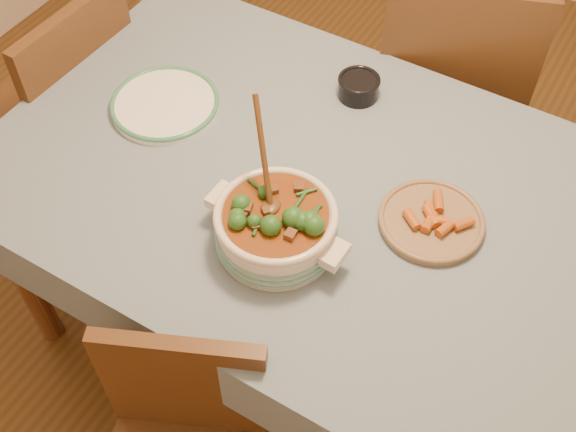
% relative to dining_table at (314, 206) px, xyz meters
% --- Properties ---
extents(floor, '(4.50, 4.50, 0.00)m').
position_rel_dining_table_xyz_m(floor, '(0.00, 0.00, -0.66)').
color(floor, '#4B3115').
rests_on(floor, ground).
extents(dining_table, '(1.68, 1.08, 0.76)m').
position_rel_dining_table_xyz_m(dining_table, '(0.00, 0.00, 0.00)').
color(dining_table, brown).
rests_on(dining_table, floor).
extents(stew_casserole, '(0.35, 0.28, 0.33)m').
position_rel_dining_table_xyz_m(stew_casserole, '(0.01, -0.21, 0.16)').
color(stew_casserole, '#EDDFC6').
rests_on(stew_casserole, dining_table).
extents(white_plate, '(0.38, 0.38, 0.03)m').
position_rel_dining_table_xyz_m(white_plate, '(-0.48, 0.03, 0.11)').
color(white_plate, white).
rests_on(white_plate, dining_table).
extents(condiment_bowl, '(0.13, 0.13, 0.06)m').
position_rel_dining_table_xyz_m(condiment_bowl, '(-0.06, 0.34, 0.13)').
color(condiment_bowl, black).
rests_on(condiment_bowl, dining_table).
extents(fried_plate, '(0.30, 0.30, 0.04)m').
position_rel_dining_table_xyz_m(fried_plate, '(0.30, 0.03, 0.11)').
color(fried_plate, '#8C6C4D').
rests_on(fried_plate, dining_table).
extents(chair_far, '(0.59, 0.59, 0.98)m').
position_rel_dining_table_xyz_m(chair_far, '(0.08, 0.74, -0.11)').
color(chair_far, '#57381A').
rests_on(chair_far, floor).
extents(chair_left, '(0.44, 0.44, 0.91)m').
position_rel_dining_table_xyz_m(chair_left, '(-0.94, 0.07, -0.15)').
color(chair_left, '#57381A').
rests_on(chair_left, floor).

